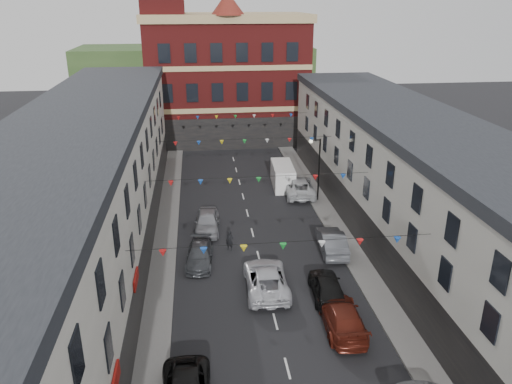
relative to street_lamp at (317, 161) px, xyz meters
name	(u,v)px	position (x,y,z in m)	size (l,w,h in m)	color
ground	(266,285)	(-6.55, -14.00, -3.90)	(160.00, 160.00, 0.00)	black
pavement_left	(162,275)	(-13.45, -12.00, -3.83)	(1.80, 64.00, 0.15)	#605E5B
pavement_right	(358,263)	(0.35, -12.00, -3.83)	(1.80, 64.00, 0.15)	#605E5B
terrace_left	(74,213)	(-18.33, -13.00, 1.44)	(8.40, 56.00, 10.70)	beige
terrace_right	(439,204)	(5.23, -13.00, 0.95)	(8.40, 56.00, 9.70)	beige
civic_building	(227,77)	(-6.55, 23.95, 4.23)	(20.60, 13.30, 18.50)	maroon
clock_tower	(164,24)	(-14.05, 21.00, 11.03)	(5.60, 5.60, 30.00)	maroon
distant_hill	(196,76)	(-10.55, 48.00, 1.10)	(40.00, 14.00, 10.00)	#2F4922
street_lamp	(317,161)	(0.00, 0.00, 0.00)	(1.10, 0.36, 6.00)	black
car_left_d	(200,255)	(-10.84, -10.54, -3.25)	(1.83, 4.50, 1.31)	#3D4045
car_left_e	(207,222)	(-10.15, -5.19, -3.09)	(1.92, 4.78, 1.63)	gray
car_right_c	(342,317)	(-2.89, -19.06, -3.13)	(2.16, 5.31, 1.54)	#5F1D13
car_right_d	(327,287)	(-2.95, -15.89, -3.11)	(1.87, 4.64, 1.58)	black
car_right_e	(332,242)	(-1.05, -9.89, -3.09)	(1.72, 4.95, 1.63)	#57595F
car_right_f	(299,186)	(-1.16, 1.90, -3.09)	(2.72, 5.89, 1.64)	silver
moving_car	(266,279)	(-6.61, -14.49, -3.10)	(2.66, 5.77, 1.60)	silver
white_van	(283,176)	(-2.34, 4.30, -2.78)	(1.96, 5.10, 2.26)	white
pedestrian	(230,241)	(-8.57, -8.76, -3.13)	(0.57, 0.37, 1.55)	black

